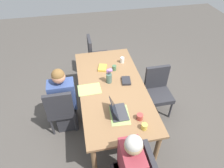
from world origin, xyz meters
TOP-DOWN VIEW (x-y plane):
  - ground_plane at (0.00, 0.00)m, footprint 10.00×10.00m
  - dining_table at (0.00, 0.00)m, footprint 2.15×1.05m
  - chair_far_left_mid at (-0.07, 0.85)m, footprint 0.44×0.44m
  - person_far_left_mid at (0.00, 0.79)m, footprint 0.36×0.40m
  - chair_near_left_far at (0.04, -0.83)m, footprint 0.44×0.44m
  - chair_head_right_right_near at (1.36, 0.09)m, footprint 0.44×0.44m
  - flower_vase at (0.12, 0.03)m, footprint 0.10×0.11m
  - placemat_head_left_left_near at (-0.61, 0.02)m, footprint 0.38×0.29m
  - placemat_far_left_mid at (0.00, 0.37)m, footprint 0.27×0.36m
  - laptop_head_left_left_near at (-0.57, 0.04)m, footprint 0.32×0.22m
  - coffee_mug_near_left at (0.62, -0.32)m, footprint 0.07×0.07m
  - coffee_mug_near_right at (-0.72, -0.24)m, footprint 0.09×0.09m
  - coffee_mug_centre_left at (0.42, -0.13)m, footprint 0.07×0.07m
  - coffee_mug_centre_right at (-0.89, -0.25)m, footprint 0.08×0.08m
  - book_red_cover at (0.07, -0.25)m, footprint 0.22×0.17m
  - book_blue_cover at (0.50, 0.07)m, footprint 0.23×0.19m

SIDE VIEW (x-z plane):
  - ground_plane at x=0.00m, z-range 0.00..0.00m
  - chair_far_left_mid at x=-0.07m, z-range 0.05..0.95m
  - chair_near_left_far at x=0.04m, z-range 0.05..0.95m
  - chair_head_right_right_near at x=1.36m, z-range 0.05..0.95m
  - person_far_left_mid at x=0.00m, z-range -0.07..1.12m
  - dining_table at x=0.00m, z-range 0.30..1.04m
  - placemat_head_left_left_near at x=-0.61m, z-range 0.74..0.75m
  - placemat_far_left_mid at x=0.00m, z-range 0.74..0.75m
  - book_blue_cover at x=0.50m, z-range 0.74..0.78m
  - book_red_cover at x=0.07m, z-range 0.74..0.78m
  - coffee_mug_near_right at x=-0.72m, z-range 0.74..0.83m
  - laptop_head_left_left_near at x=-0.57m, z-range 0.68..0.89m
  - coffee_mug_centre_right at x=-0.89m, z-range 0.74..0.83m
  - coffee_mug_centre_left at x=0.42m, z-range 0.74..0.83m
  - coffee_mug_near_left at x=0.62m, z-range 0.74..0.85m
  - flower_vase at x=0.12m, z-range 0.74..1.01m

